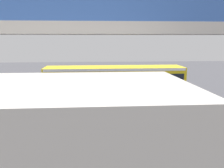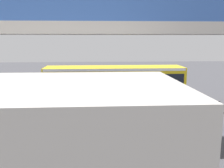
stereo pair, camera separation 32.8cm
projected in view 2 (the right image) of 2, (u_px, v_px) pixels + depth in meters
ground at (109, 104)px, 21.39m from camera, size 80.00×80.00×0.00m
city_bus at (114, 82)px, 21.37m from camera, size 11.54×2.85×3.15m
parked_van at (30, 107)px, 16.14m from camera, size 4.80×2.17×2.05m
bicycle_green at (216, 109)px, 18.61m from camera, size 1.77×0.44×0.96m
pedestrian at (9, 103)px, 18.38m from camera, size 0.38×0.38×1.79m
traffic_sign at (68, 75)px, 25.33m from camera, size 0.08×0.60×2.80m
lane_dash_leftmost at (169, 96)px, 24.53m from camera, size 2.00×0.20×0.01m
lane_dash_left at (128, 96)px, 24.28m from camera, size 2.00×0.20×0.01m
lane_dash_centre at (86, 97)px, 24.03m from camera, size 2.00×0.20×0.01m
lane_dash_right at (43, 98)px, 23.78m from camera, size 2.00×0.20×0.01m
pedestrian_overpass at (119, 39)px, 11.43m from camera, size 29.79×2.60×7.24m
station_building at (27, 155)px, 7.45m from camera, size 9.00×5.04×4.20m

